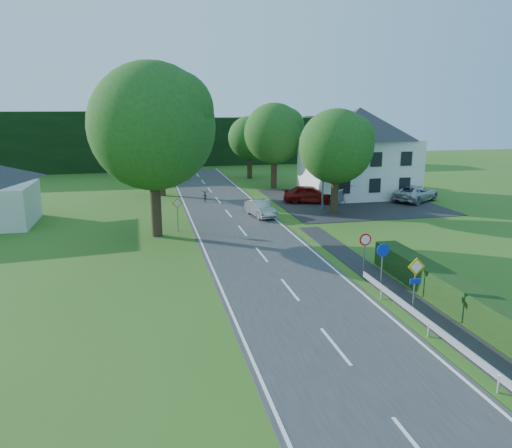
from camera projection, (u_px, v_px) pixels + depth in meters
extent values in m
cube|color=#323234|center=(255.00, 246.00, 31.90)|extent=(7.00, 80.00, 0.04)
cube|color=#242426|center=(349.00, 201.00, 46.79)|extent=(14.00, 16.00, 0.04)
cube|color=white|center=(204.00, 249.00, 31.20)|extent=(0.12, 80.00, 0.01)
cube|color=white|center=(303.00, 243.00, 32.58)|extent=(0.12, 80.00, 0.01)
cube|color=black|center=(241.00, 141.00, 76.46)|extent=(30.00, 5.00, 7.00)
cube|color=white|center=(357.00, 167.00, 49.41)|extent=(10.00, 8.00, 5.60)
pyramid|color=#27272C|center=(360.00, 123.00, 48.42)|extent=(10.60, 8.40, 3.00)
cylinder|color=slate|center=(324.00, 163.00, 42.21)|extent=(0.16, 0.16, 8.00)
cylinder|color=slate|center=(316.00, 116.00, 41.13)|extent=(1.70, 0.10, 0.10)
cube|color=slate|center=(305.00, 117.00, 40.95)|extent=(0.50, 0.18, 0.12)
cylinder|color=slate|center=(414.00, 289.00, 21.14)|extent=(0.07, 0.07, 2.40)
cube|color=#DFA30B|center=(416.00, 267.00, 20.88)|extent=(0.78, 0.04, 0.78)
cube|color=white|center=(416.00, 267.00, 20.88)|extent=(0.57, 0.05, 0.57)
cube|color=#0D2AC7|center=(415.00, 281.00, 21.03)|extent=(0.50, 0.04, 0.22)
cylinder|color=slate|center=(382.00, 269.00, 24.01)|extent=(0.07, 0.07, 2.20)
cylinder|color=#0D2AC7|center=(383.00, 250.00, 23.77)|extent=(0.64, 0.04, 0.64)
cylinder|color=slate|center=(364.00, 257.00, 25.91)|extent=(0.07, 0.07, 2.20)
cylinder|color=red|center=(365.00, 240.00, 25.66)|extent=(0.64, 0.04, 0.64)
cylinder|color=white|center=(365.00, 240.00, 25.65)|extent=(0.48, 0.04, 0.48)
cylinder|color=slate|center=(178.00, 216.00, 35.44)|extent=(0.07, 0.07, 2.20)
cube|color=#DFA30B|center=(177.00, 203.00, 35.19)|extent=(0.78, 0.04, 0.78)
cube|color=white|center=(177.00, 203.00, 35.19)|extent=(0.57, 0.05, 0.57)
imported|color=#9E9FA3|center=(261.00, 208.00, 40.15)|extent=(2.00, 4.15, 1.31)
imported|color=black|center=(205.00, 195.00, 46.84)|extent=(0.96, 2.08, 1.05)
imported|color=maroon|center=(310.00, 194.00, 45.75)|extent=(5.12, 3.31, 1.62)
imported|color=silver|center=(342.00, 194.00, 46.37)|extent=(4.44, 3.26, 1.39)
imported|color=silver|center=(416.00, 193.00, 46.53)|extent=(5.83, 4.97, 1.49)
imported|color=#A80D23|center=(346.00, 194.00, 44.97)|extent=(2.75, 2.77, 1.92)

